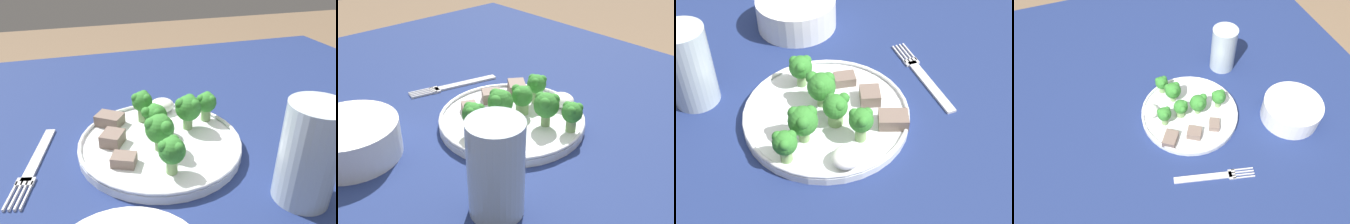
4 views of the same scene
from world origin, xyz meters
The scene contains 16 objects.
ground_plane centered at (0.00, 0.00, 0.00)m, with size 8.00×8.00×0.00m, color #7F664C.
table centered at (0.00, 0.00, 0.64)m, with size 1.27×1.04×0.73m.
dinner_plate centered at (0.00, -0.02, 0.73)m, with size 0.25×0.25×0.02m.
fork centered at (0.18, -0.03, 0.73)m, with size 0.06×0.18×0.00m.
cream_bowl centered at (0.09, 0.22, 0.75)m, with size 0.15×0.15×0.06m.
drinking_glass centered at (-0.14, 0.13, 0.78)m, with size 0.07×0.07×0.13m.
broccoli_floret_near_rim_left centered at (0.00, -0.04, 0.77)m, with size 0.04×0.04×0.05m.
broccoli_floret_center_left centered at (-0.05, -0.05, 0.78)m, with size 0.04×0.04×0.06m.
broccoli_floret_back_left centered at (0.01, 0.06, 0.77)m, with size 0.04×0.04×0.05m.
broccoli_floret_front_left centered at (-0.09, -0.06, 0.77)m, with size 0.03×0.03×0.05m.
broccoli_floret_center_back centered at (0.01, -0.09, 0.77)m, with size 0.04×0.03×0.05m.
broccoli_floret_mid_cluster centered at (0.01, 0.00, 0.77)m, with size 0.04×0.04×0.06m.
meat_slice_front_slice centered at (0.06, 0.02, 0.75)m, with size 0.04×0.04×0.02m.
meat_slice_middle_slice centered at (0.07, -0.03, 0.75)m, with size 0.04×0.04×0.02m.
meat_slice_rear_slice centered at (0.07, -0.09, 0.75)m, with size 0.05×0.05×0.02m.
sauce_dollop centered at (-0.03, -0.11, 0.75)m, with size 0.04×0.04×0.02m.
Camera 4 is at (0.48, -0.22, 1.40)m, focal length 35.00 mm.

